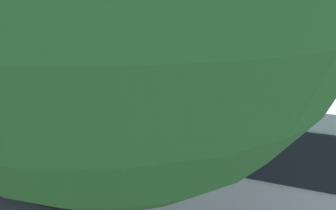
# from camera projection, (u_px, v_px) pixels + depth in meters

# --- Properties ---
(ground_plane) EXTENTS (80.00, 80.00, 0.00)m
(ground_plane) POSITION_uv_depth(u_px,v_px,m) (172.00, 124.00, 13.83)
(ground_plane) COLOR #38383D
(tour_bus) EXTENTS (11.31, 2.83, 3.25)m
(tour_bus) POSITION_uv_depth(u_px,v_px,m) (133.00, 140.00, 8.14)
(tour_bus) COLOR silver
(tour_bus) RESTS_ON ground_plane
(spectator_far_left) EXTENTS (0.57, 0.32, 1.74)m
(spectator_far_left) POSITION_uv_depth(u_px,v_px,m) (222.00, 132.00, 10.26)
(spectator_far_left) COLOR black
(spectator_far_left) RESTS_ON ground_plane
(spectator_left) EXTENTS (0.58, 0.35, 1.74)m
(spectator_left) POSITION_uv_depth(u_px,v_px,m) (184.00, 131.00, 10.38)
(spectator_left) COLOR black
(spectator_left) RESTS_ON ground_plane
(spectator_centre) EXTENTS (0.58, 0.34, 1.80)m
(spectator_centre) POSITION_uv_depth(u_px,v_px,m) (156.00, 121.00, 11.10)
(spectator_centre) COLOR black
(spectator_centre) RESTS_ON ground_plane
(spectator_right) EXTENTS (0.57, 0.38, 1.71)m
(spectator_right) POSITION_uv_depth(u_px,v_px,m) (133.00, 121.00, 11.27)
(spectator_right) COLOR black
(spectator_right) RESTS_ON ground_plane
(parked_motorcycle_silver) EXTENTS (2.05, 0.58, 0.99)m
(parked_motorcycle_silver) POSITION_uv_depth(u_px,v_px,m) (285.00, 170.00, 9.13)
(parked_motorcycle_silver) COLOR black
(parked_motorcycle_silver) RESTS_ON ground_plane
(stunt_motorcycle) EXTENTS (1.94, 0.80, 1.78)m
(stunt_motorcycle) POSITION_uv_depth(u_px,v_px,m) (147.00, 86.00, 15.87)
(stunt_motorcycle) COLOR black
(stunt_motorcycle) RESTS_ON ground_plane
(traffic_cone) EXTENTS (0.34, 0.34, 0.63)m
(traffic_cone) POSITION_uv_depth(u_px,v_px,m) (178.00, 116.00, 13.94)
(traffic_cone) COLOR orange
(traffic_cone) RESTS_ON ground_plane
(bay_line_a) EXTENTS (0.20, 4.84, 0.01)m
(bay_line_a) POSITION_uv_depth(u_px,v_px,m) (262.00, 127.00, 13.54)
(bay_line_a) COLOR white
(bay_line_a) RESTS_ON ground_plane
(bay_line_b) EXTENTS (0.18, 3.82, 0.01)m
(bay_line_b) POSITION_uv_depth(u_px,v_px,m) (206.00, 119.00, 14.45)
(bay_line_b) COLOR white
(bay_line_b) RESTS_ON ground_plane
(bay_line_c) EXTENTS (0.17, 3.54, 0.01)m
(bay_line_c) POSITION_uv_depth(u_px,v_px,m) (155.00, 112.00, 15.35)
(bay_line_c) COLOR white
(bay_line_c) RESTS_ON ground_plane
(bay_line_d) EXTENTS (0.19, 4.56, 0.01)m
(bay_line_d) POSITION_uv_depth(u_px,v_px,m) (111.00, 106.00, 16.26)
(bay_line_d) COLOR white
(bay_line_d) RESTS_ON ground_plane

